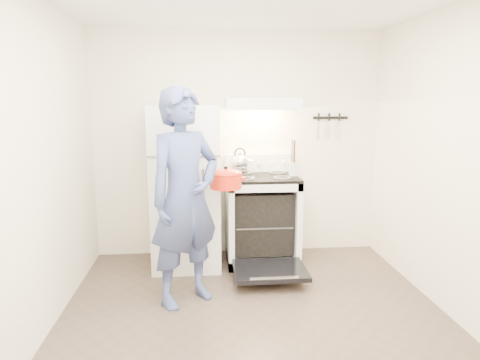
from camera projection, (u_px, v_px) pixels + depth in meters
name	position (u px, v px, depth m)	size (l,w,h in m)	color
floor	(258.00, 332.00, 3.28)	(3.60, 3.60, 0.00)	#4B3C32
back_wall	(238.00, 145.00, 4.81)	(3.20, 0.02, 2.50)	#EDE3C6
refrigerator	(186.00, 187.00, 4.49)	(0.70, 0.70, 1.70)	white
stove_body	(262.00, 220.00, 4.66)	(0.76, 0.65, 0.92)	white
cooktop	(262.00, 177.00, 4.57)	(0.76, 0.65, 0.03)	black
backsplash	(259.00, 163.00, 4.83)	(0.76, 0.07, 0.20)	white
oven_door	(270.00, 270.00, 4.14)	(0.70, 0.54, 0.04)	black
oven_rack	(262.00, 222.00, 4.67)	(0.60, 0.52, 0.01)	slate
range_hood	(262.00, 104.00, 4.50)	(0.76, 0.50, 0.12)	white
knife_strip	(330.00, 118.00, 4.83)	(0.40, 0.02, 0.03)	black
pizza_stone	(266.00, 221.00, 4.66)	(0.33, 0.33, 0.02)	olive
tea_kettle	(240.00, 161.00, 4.68)	(0.23, 0.19, 0.28)	silver
utensil_jar	(293.00, 169.00, 4.41)	(0.09, 0.09, 0.13)	silver
person	(185.00, 198.00, 3.63)	(0.68, 0.45, 1.87)	#36426E
dutch_oven	(226.00, 181.00, 3.95)	(0.37, 0.30, 0.24)	red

